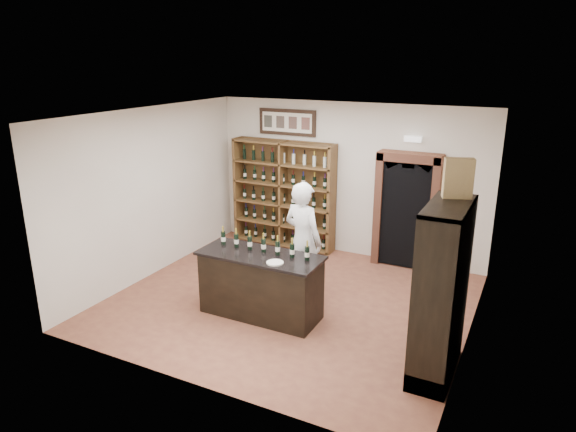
{
  "coord_description": "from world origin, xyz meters",
  "views": [
    {
      "loc": [
        3.37,
        -6.77,
        3.83
      ],
      "look_at": [
        -0.19,
        0.3,
        1.35
      ],
      "focal_mm": 32.0,
      "sensor_mm": 36.0,
      "label": 1
    }
  ],
  "objects_px": {
    "shopkeeper": "(303,240)",
    "wine_crate": "(458,178)",
    "counter_bottle_0": "(223,238)",
    "side_cabinet": "(442,318)",
    "wine_shelf": "(284,194)",
    "tasting_counter": "(261,285)"
  },
  "relations": [
    {
      "from": "wine_shelf",
      "to": "tasting_counter",
      "type": "height_order",
      "value": "wine_shelf"
    },
    {
      "from": "wine_shelf",
      "to": "tasting_counter",
      "type": "relative_size",
      "value": 1.17
    },
    {
      "from": "wine_shelf",
      "to": "wine_crate",
      "type": "distance_m",
      "value": 4.97
    },
    {
      "from": "shopkeeper",
      "to": "side_cabinet",
      "type": "bearing_deg",
      "value": 167.88
    },
    {
      "from": "counter_bottle_0",
      "to": "side_cabinet",
      "type": "distance_m",
      "value": 3.49
    },
    {
      "from": "counter_bottle_0",
      "to": "side_cabinet",
      "type": "height_order",
      "value": "side_cabinet"
    },
    {
      "from": "tasting_counter",
      "to": "wine_shelf",
      "type": "bearing_deg",
      "value": 110.56
    },
    {
      "from": "side_cabinet",
      "to": "wine_crate",
      "type": "relative_size",
      "value": 4.59
    },
    {
      "from": "side_cabinet",
      "to": "shopkeeper",
      "type": "xyz_separation_m",
      "value": [
        -2.44,
        1.2,
        0.22
      ]
    },
    {
      "from": "counter_bottle_0",
      "to": "wine_crate",
      "type": "distance_m",
      "value": 3.68
    },
    {
      "from": "shopkeeper",
      "to": "wine_crate",
      "type": "height_order",
      "value": "wine_crate"
    },
    {
      "from": "counter_bottle_0",
      "to": "wine_crate",
      "type": "xyz_separation_m",
      "value": [
        3.43,
        -0.07,
        1.33
      ]
    },
    {
      "from": "side_cabinet",
      "to": "tasting_counter",
      "type": "bearing_deg",
      "value": 173.72
    },
    {
      "from": "side_cabinet",
      "to": "wine_crate",
      "type": "height_order",
      "value": "wine_crate"
    },
    {
      "from": "wine_crate",
      "to": "shopkeeper",
      "type": "bearing_deg",
      "value": 140.34
    },
    {
      "from": "wine_shelf",
      "to": "tasting_counter",
      "type": "bearing_deg",
      "value": -69.44
    },
    {
      "from": "wine_shelf",
      "to": "shopkeeper",
      "type": "height_order",
      "value": "wine_shelf"
    },
    {
      "from": "wine_shelf",
      "to": "side_cabinet",
      "type": "xyz_separation_m",
      "value": [
        3.82,
        -3.23,
        -0.35
      ]
    },
    {
      "from": "tasting_counter",
      "to": "wine_crate",
      "type": "distance_m",
      "value": 3.33
    },
    {
      "from": "shopkeeper",
      "to": "wine_crate",
      "type": "distance_m",
      "value": 2.96
    },
    {
      "from": "counter_bottle_0",
      "to": "shopkeeper",
      "type": "bearing_deg",
      "value": 38.42
    },
    {
      "from": "wine_shelf",
      "to": "tasting_counter",
      "type": "distance_m",
      "value": 3.19
    }
  ]
}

